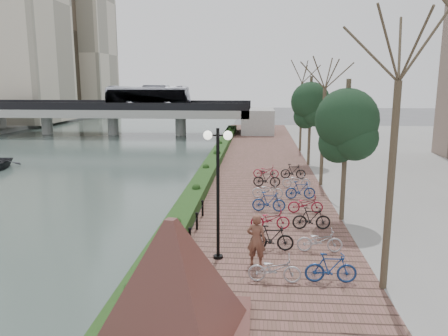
# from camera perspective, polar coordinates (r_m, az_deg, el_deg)

# --- Properties ---
(ground) EXTENTS (220.00, 220.00, 0.00)m
(ground) POSITION_cam_1_polar(r_m,az_deg,el_deg) (13.64, -14.03, -19.35)
(ground) COLOR #59595B
(ground) RESTS_ON ground
(river_water) EXTENTS (30.00, 130.00, 0.02)m
(river_water) POSITION_cam_1_polar(r_m,az_deg,el_deg) (41.36, -22.99, 0.74)
(river_water) COLOR #43544F
(river_water) RESTS_ON ground
(promenade) EXTENTS (8.00, 75.00, 0.50)m
(promenade) POSITION_cam_1_polar(r_m,az_deg,el_deg) (29.36, 4.33, -1.87)
(promenade) COLOR brown
(promenade) RESTS_ON ground
(hedge) EXTENTS (1.10, 56.00, 0.60)m
(hedge) POSITION_cam_1_polar(r_m,az_deg,el_deg) (31.87, -1.77, 0.20)
(hedge) COLOR #1D3714
(hedge) RESTS_ON promenade
(chain_fence) EXTENTS (0.10, 14.10, 0.70)m
(chain_fence) POSITION_cam_1_polar(r_m,az_deg,el_deg) (14.64, -6.33, -13.12)
(chain_fence) COLOR black
(chain_fence) RESTS_ON promenade
(granite_monument) EXTENTS (5.88, 5.88, 3.15)m
(granite_monument) POSITION_cam_1_polar(r_m,az_deg,el_deg) (11.11, -6.78, -14.27)
(granite_monument) COLOR #4D2121
(granite_monument) RESTS_ON promenade
(lamppost) EXTENTS (1.02, 0.32, 4.79)m
(lamppost) POSITION_cam_1_polar(r_m,az_deg,el_deg) (15.38, -0.81, 0.30)
(lamppost) COLOR black
(lamppost) RESTS_ON promenade
(motorcycle) EXTENTS (0.61, 1.50, 0.91)m
(motorcycle) POSITION_cam_1_polar(r_m,az_deg,el_deg) (12.56, -2.77, -16.85)
(motorcycle) COLOR black
(motorcycle) RESTS_ON promenade
(pedestrian) EXTENTS (0.76, 0.58, 1.87)m
(pedestrian) POSITION_cam_1_polar(r_m,az_deg,el_deg) (15.48, 4.24, -9.37)
(pedestrian) COLOR brown
(pedestrian) RESTS_ON promenade
(bicycle_parking) EXTENTS (2.40, 17.32, 1.00)m
(bicycle_parking) POSITION_cam_1_polar(r_m,az_deg,el_deg) (21.98, 8.19, -4.47)
(bicycle_parking) COLOR #ADACB1
(bicycle_parking) RESTS_ON promenade
(street_trees) EXTENTS (3.20, 37.12, 6.80)m
(street_trees) POSITION_cam_1_polar(r_m,az_deg,el_deg) (24.33, 13.89, 3.35)
(street_trees) COLOR #3A3022
(street_trees) RESTS_ON promenade
(bridge) EXTENTS (36.00, 10.77, 6.50)m
(bridge) POSITION_cam_1_polar(r_m,az_deg,el_deg) (59.02, -13.46, 7.47)
(bridge) COLOR #999994
(bridge) RESTS_ON ground
(far_buildings) EXTENTS (35.00, 38.00, 38.00)m
(far_buildings) POSITION_cam_1_polar(r_m,az_deg,el_deg) (90.01, -27.21, 15.88)
(far_buildings) COLOR beige
(far_buildings) RESTS_ON far_bank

